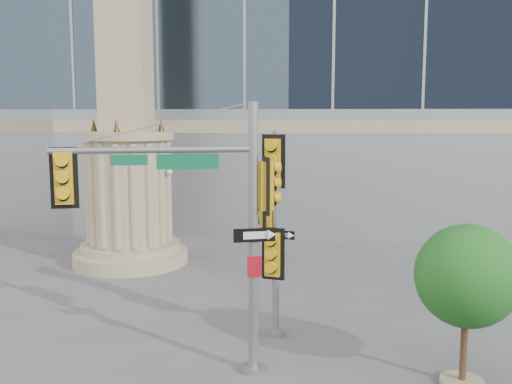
{
  "coord_description": "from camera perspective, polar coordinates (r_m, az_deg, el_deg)",
  "views": [
    {
      "loc": [
        0.49,
        -12.27,
        5.64
      ],
      "look_at": [
        -0.58,
        2.0,
        3.76
      ],
      "focal_mm": 40.0,
      "sensor_mm": 36.0,
      "label": 1
    }
  ],
  "objects": [
    {
      "name": "monument",
      "position": [
        22.24,
        -12.77,
        7.0
      ],
      "size": [
        4.4,
        4.4,
        16.6
      ],
      "color": "tan",
      "rests_on": "ground"
    },
    {
      "name": "street_tree",
      "position": [
        12.79,
        20.51,
        -8.26
      ],
      "size": [
        2.21,
        2.16,
        3.45
      ],
      "color": "tan",
      "rests_on": "ground"
    },
    {
      "name": "secondary_signal_pole",
      "position": [
        14.37,
        1.66,
        -2.63
      ],
      "size": [
        0.92,
        0.81,
        5.3
      ],
      "rotation": [
        0.0,
        0.0,
        -0.24
      ],
      "color": "slate",
      "rests_on": "ground"
    },
    {
      "name": "main_signal_pole",
      "position": [
        12.13,
        -5.28,
        -1.77
      ],
      "size": [
        4.54,
        1.56,
        5.96
      ],
      "rotation": [
        0.0,
        0.0,
        0.26
      ],
      "color": "slate",
      "rests_on": "ground"
    },
    {
      "name": "ground",
      "position": [
        13.51,
        1.91,
        -17.17
      ],
      "size": [
        120.0,
        120.0,
        0.0
      ],
      "primitive_type": "plane",
      "color": "#545456",
      "rests_on": "ground"
    }
  ]
}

